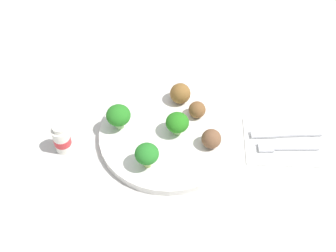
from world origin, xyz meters
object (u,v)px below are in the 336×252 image
fork (285,147)px  meatball_center (180,93)px  broccoli_floret_mid_right (177,125)px  knife (283,134)px  meatball_near_rim (197,110)px  yogurt_bottle (62,139)px  broccoli_floret_far_rim (118,116)px  meatball_back_left (211,139)px  napkin (287,142)px  broccoli_floret_mid_left (147,154)px  plate (168,135)px

fork → meatball_center: bearing=-31.1°
broccoli_floret_mid_right → knife: broccoli_floret_mid_right is taller
meatball_near_rim → yogurt_bottle: 0.28m
broccoli_floret_far_rim → meatball_center: size_ratio=1.24×
broccoli_floret_mid_right → meatball_back_left: (-0.07, 0.03, -0.01)m
meatball_back_left → napkin: size_ratio=0.23×
broccoli_floret_far_rim → meatball_center: 0.15m
fork → knife: (-0.00, -0.04, -0.00)m
meatball_near_rim → meatball_center: 0.06m
broccoli_floret_mid_right → meatball_near_rim: 0.07m
meatball_center → broccoli_floret_mid_left: bearing=68.3°
meatball_back_left → fork: 0.15m
meatball_center → yogurt_bottle: yogurt_bottle is taller
knife → meatball_center: bearing=-23.0°
broccoli_floret_far_rim → yogurt_bottle: bearing=21.0°
napkin → plate: bearing=-4.1°
yogurt_bottle → meatball_near_rim: bearing=-165.3°
broccoli_floret_far_rim → napkin: size_ratio=0.32×
yogurt_bottle → broccoli_floret_mid_left: bearing=161.9°
meatball_center → napkin: meatball_center is taller
broccoli_floret_far_rim → broccoli_floret_mid_left: bearing=120.9°
meatball_center → knife: bearing=157.0°
broccoli_floret_mid_right → napkin: (-0.22, 0.01, -0.04)m
yogurt_bottle → meatball_center: bearing=-154.2°
broccoli_floret_mid_left → knife: (-0.28, -0.08, -0.04)m
broccoli_floret_mid_right → meatball_near_rim: (-0.04, -0.05, -0.01)m
plate → fork: size_ratio=2.33×
broccoli_floret_far_rim → napkin: bearing=174.2°
meatball_back_left → fork: (-0.15, 0.00, -0.03)m
broccoli_floret_mid_left → yogurt_bottle: size_ratio=0.81×
broccoli_floret_far_rim → napkin: broccoli_floret_far_rim is taller
broccoli_floret_mid_right → napkin: size_ratio=0.29×
meatball_center → knife: (-0.21, 0.09, -0.03)m
meatball_back_left → fork: size_ratio=0.33×
broccoli_floret_mid_right → meatball_back_left: broccoli_floret_mid_right is taller
knife → plate: bearing=0.1°
meatball_back_left → meatball_center: meatball_center is taller
plate → meatball_center: size_ratio=6.36×
plate → meatball_center: meatball_center is taller
broccoli_floret_mid_left → broccoli_floret_mid_right: (-0.06, -0.08, -0.01)m
knife → broccoli_floret_far_rim: bearing=-2.8°
meatball_back_left → napkin: 0.16m
plate → yogurt_bottle: bearing=6.9°
broccoli_floret_mid_left → meatball_back_left: broccoli_floret_mid_left is taller
knife → napkin: bearing=108.8°
napkin → yogurt_bottle: yogurt_bottle is taller
broccoli_floret_mid_left → fork: broccoli_floret_mid_left is taller
plate → meatball_near_rim: meatball_near_rim is taller
meatball_center → yogurt_bottle: 0.26m
napkin → broccoli_floret_mid_right: bearing=-3.3°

